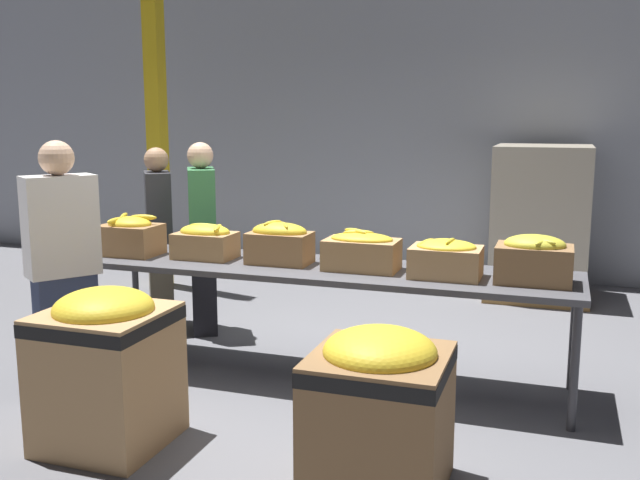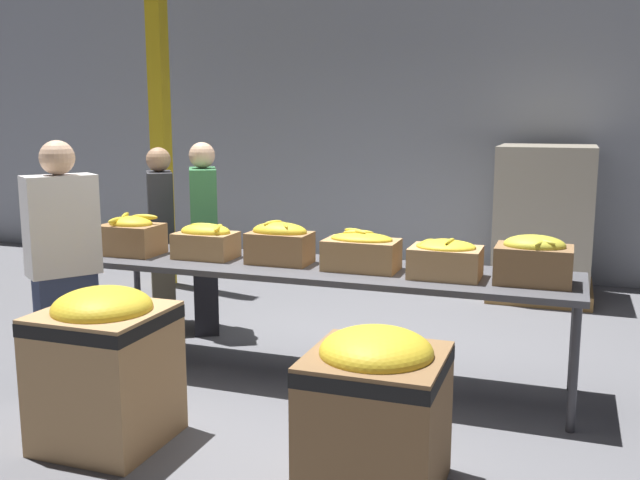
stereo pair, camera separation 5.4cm
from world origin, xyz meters
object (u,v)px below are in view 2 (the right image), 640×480
(support_pillar, at_px, (159,93))
(donation_bin_0, at_px, (105,362))
(banana_box_2, at_px, (280,243))
(volunteer_2, at_px, (204,239))
(donation_bin_1, at_px, (375,406))
(volunteer_1, at_px, (64,269))
(banana_box_3, at_px, (361,251))
(sorting_table, at_px, (318,273))
(banana_box_1, at_px, (206,241))
(banana_box_5, at_px, (534,259))
(banana_box_0, at_px, (131,235))
(volunteer_0, at_px, (161,238))
(pallet_stack_0, at_px, (544,223))
(banana_box_4, at_px, (445,258))

(support_pillar, bearing_deg, donation_bin_0, -63.20)
(banana_box_2, xyz_separation_m, volunteer_2, (-0.96, 0.70, -0.15))
(volunteer_2, relative_size, donation_bin_1, 1.96)
(banana_box_2, bearing_deg, volunteer_1, -148.38)
(banana_box_3, height_order, donation_bin_0, banana_box_3)
(sorting_table, bearing_deg, banana_box_1, 179.81)
(sorting_table, height_order, banana_box_5, banana_box_5)
(banana_box_0, distance_m, banana_box_2, 1.14)
(volunteer_0, distance_m, donation_bin_1, 3.20)
(banana_box_2, bearing_deg, banana_box_1, 179.84)
(banana_box_3, height_order, volunteer_1, volunteer_1)
(banana_box_3, relative_size, volunteer_1, 0.29)
(banana_box_1, relative_size, banana_box_2, 0.98)
(banana_box_1, bearing_deg, pallet_stack_0, 52.52)
(sorting_table, xyz_separation_m, pallet_stack_0, (1.33, 2.83, -0.00))
(banana_box_3, height_order, pallet_stack_0, pallet_stack_0)
(banana_box_1, distance_m, banana_box_2, 0.56)
(volunteer_1, bearing_deg, volunteer_2, 26.11)
(banana_box_1, distance_m, support_pillar, 2.82)
(support_pillar, bearing_deg, donation_bin_1, -46.30)
(banana_box_3, height_order, donation_bin_1, banana_box_3)
(banana_box_1, relative_size, volunteer_2, 0.27)
(banana_box_5, xyz_separation_m, volunteer_0, (-3.06, 0.80, -0.17))
(banana_box_4, height_order, volunteer_0, volunteer_0)
(volunteer_1, bearing_deg, support_pillar, 54.56)
(donation_bin_1, distance_m, pallet_stack_0, 4.19)
(banana_box_4, xyz_separation_m, volunteer_1, (-2.32, -0.67, -0.10))
(banana_box_4, xyz_separation_m, donation_bin_0, (-1.61, -1.25, -0.44))
(banana_box_5, height_order, pallet_stack_0, pallet_stack_0)
(banana_box_5, bearing_deg, volunteer_1, -166.32)
(pallet_stack_0, bearing_deg, support_pillar, -168.23)
(banana_box_3, height_order, volunteer_2, volunteer_2)
(banana_box_1, bearing_deg, volunteer_2, 119.69)
(sorting_table, distance_m, pallet_stack_0, 3.13)
(banana_box_5, bearing_deg, donation_bin_1, -116.37)
(banana_box_4, height_order, donation_bin_0, banana_box_4)
(banana_box_3, relative_size, pallet_stack_0, 0.32)
(volunteer_2, distance_m, donation_bin_0, 2.09)
(volunteer_1, bearing_deg, banana_box_2, -23.33)
(volunteer_0, distance_m, volunteer_1, 1.51)
(sorting_table, distance_m, banana_box_1, 0.85)
(volunteer_0, height_order, pallet_stack_0, volunteer_0)
(pallet_stack_0, bearing_deg, banana_box_1, -127.48)
(sorting_table, height_order, banana_box_0, banana_box_0)
(banana_box_1, xyz_separation_m, volunteer_2, (-0.40, 0.70, -0.13))
(volunteer_2, bearing_deg, banana_box_4, 40.57)
(sorting_table, relative_size, banana_box_5, 7.65)
(banana_box_2, xyz_separation_m, donation_bin_1, (1.03, -1.30, -0.50))
(banana_box_4, relative_size, volunteer_1, 0.27)
(banana_box_0, bearing_deg, banana_box_3, 1.43)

